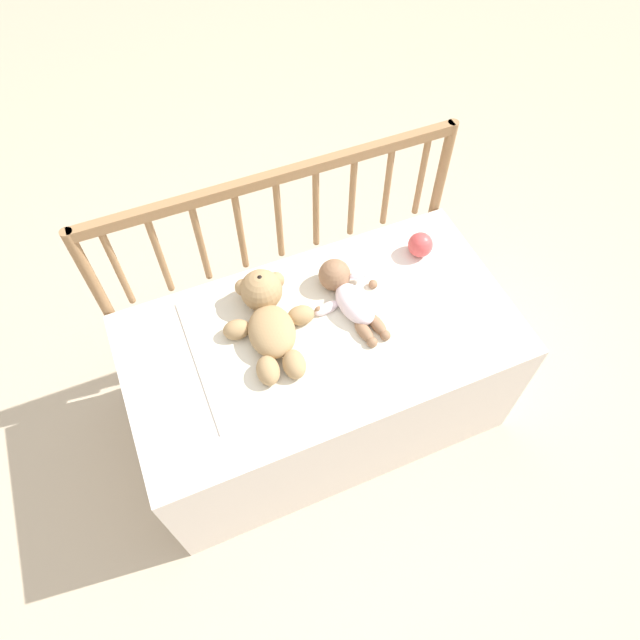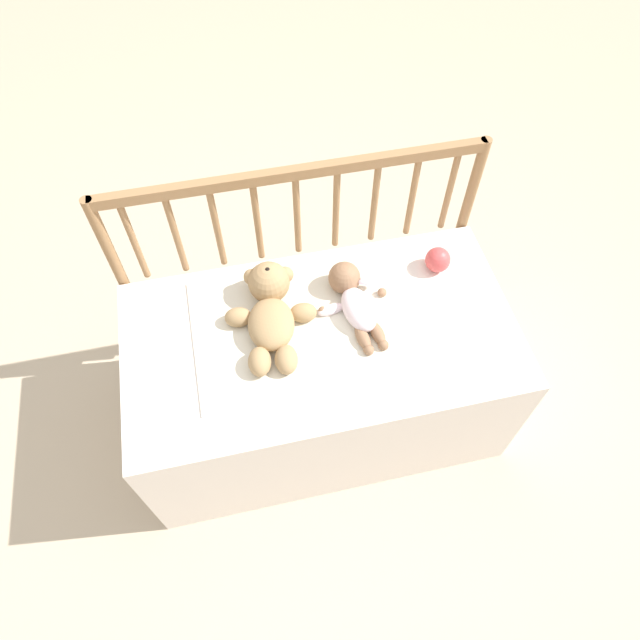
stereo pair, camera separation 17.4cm
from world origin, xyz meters
name	(u,v)px [view 1 (the left image)]	position (x,y,z in m)	size (l,w,h in m)	color
ground_plane	(321,409)	(0.00, 0.00, 0.00)	(12.00, 12.00, 0.00)	#C6B293
crib_mattress	(321,375)	(0.00, 0.00, 0.27)	(1.24, 0.67, 0.55)	white
crib_rail	(280,235)	(0.00, 0.36, 0.65)	(1.24, 0.04, 0.91)	#997047
blanket	(308,326)	(-0.03, 0.04, 0.55)	(0.73, 0.49, 0.01)	silver
teddy_bear	(268,317)	(-0.14, 0.09, 0.60)	(0.30, 0.39, 0.14)	tan
baby	(348,294)	(0.13, 0.08, 0.59)	(0.24, 0.33, 0.11)	white
toy_ball	(420,245)	(0.44, 0.18, 0.59)	(0.09, 0.09, 0.09)	#DB4C4C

